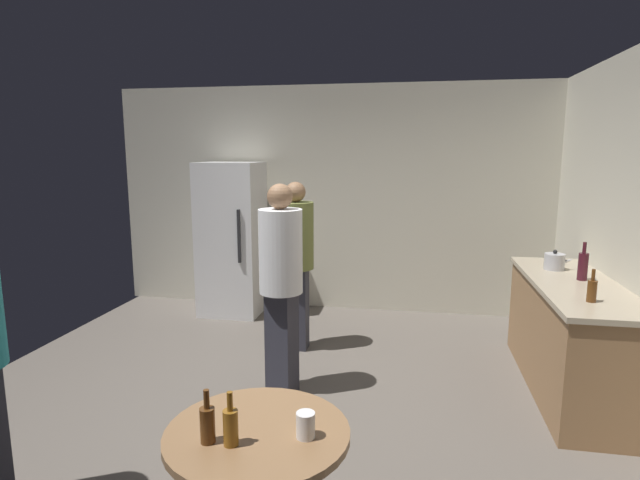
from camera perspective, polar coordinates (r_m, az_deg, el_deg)
The scene contains 13 objects.
ground_plane at distance 4.10m, azimuth -5.27°, elevation -18.83°, with size 5.20×5.20×0.10m, color #5B544C.
wall_back at distance 6.19m, azimuth 1.11°, elevation 4.61°, with size 5.32×0.06×2.70m, color beige.
refrigerator at distance 6.12m, azimuth -9.86°, elevation 0.15°, with size 0.70×0.68×1.80m.
kitchen_counter at distance 4.62m, azimuth 26.30°, elevation -9.64°, with size 0.64×1.90×0.90m.
kettle at distance 4.89m, azimuth 24.86°, elevation -2.20°, with size 0.24×0.17×0.18m.
wine_bottle_on_counter at distance 4.57m, azimuth 27.43°, elevation -2.57°, with size 0.08×0.08×0.31m.
beer_bottle_on_counter at distance 3.95m, azimuth 28.23°, elevation -4.97°, with size 0.06×0.06×0.23m.
foreground_table at distance 2.40m, azimuth -6.98°, elevation -22.57°, with size 0.80×0.80×0.73m.
beer_bottle_amber at distance 2.22m, azimuth -10.00°, elevation -19.86°, with size 0.06×0.06×0.23m.
beer_bottle_brown at distance 2.25m, azimuth -12.52°, elevation -19.46°, with size 0.06×0.06×0.23m.
plastic_cup_white at distance 2.25m, azimuth -1.63°, elevation -20.06°, with size 0.08×0.08×0.11m, color white.
person_in_white_shirt at distance 3.98m, azimuth -4.41°, elevation -3.72°, with size 0.43×0.43×1.68m.
person_in_olive_shirt at distance 4.87m, azimuth -2.71°, elevation -1.48°, with size 0.35×0.35×1.64m.
Camera 1 is at (1.00, -3.46, 1.91)m, focal length 28.50 mm.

